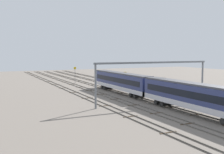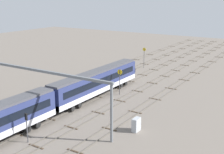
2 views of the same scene
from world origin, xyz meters
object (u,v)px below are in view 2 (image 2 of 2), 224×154
object	(u,v)px
speed_sign_near_foreground	(144,55)
signal_light_trackside_approach	(27,123)
relay_cabinet	(136,125)
speed_sign_mid_trackside	(120,78)
overhead_gantry	(40,80)

from	to	relation	value
speed_sign_near_foreground	signal_light_trackside_approach	world-z (taller)	speed_sign_near_foreground
relay_cabinet	signal_light_trackside_approach	bearing A→B (deg)	136.00
speed_sign_mid_trackside	signal_light_trackside_approach	distance (m)	23.12
speed_sign_mid_trackside	speed_sign_near_foreground	bearing A→B (deg)	15.26
overhead_gantry	speed_sign_near_foreground	size ratio (longest dim) A/B	4.77
overhead_gantry	relay_cabinet	size ratio (longest dim) A/B	13.18
overhead_gantry	speed_sign_mid_trackside	size ratio (longest dim) A/B	5.14
overhead_gantry	signal_light_trackside_approach	bearing A→B (deg)	-151.07
speed_sign_near_foreground	speed_sign_mid_trackside	world-z (taller)	speed_sign_near_foreground
signal_light_trackside_approach	overhead_gantry	bearing A→B (deg)	28.93
relay_cabinet	speed_sign_near_foreground	bearing A→B (deg)	25.10
overhead_gantry	relay_cabinet	bearing A→B (deg)	-71.09
speed_sign_mid_trackside	signal_light_trackside_approach	bearing A→B (deg)	-179.50
speed_sign_near_foreground	speed_sign_mid_trackside	bearing A→B (deg)	-164.74
signal_light_trackside_approach	speed_sign_mid_trackside	bearing A→B (deg)	0.50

